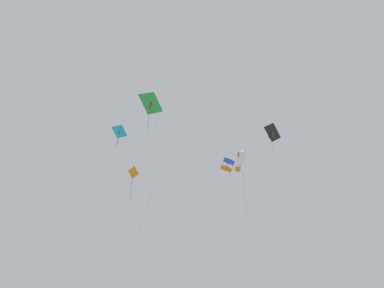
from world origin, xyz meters
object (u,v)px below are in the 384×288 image
(kite_delta_near_right, at_px, (119,132))
(kite_delta_highest, at_px, (150,104))
(kite_fish_mid_left, at_px, (241,159))
(kite_box_near_left, at_px, (228,165))
(kite_diamond_low_drifter, at_px, (134,173))
(kite_delta_far_centre, at_px, (272,133))

(kite_delta_near_right, bearing_deg, kite_delta_highest, -51.23)
(kite_fish_mid_left, relative_size, kite_delta_near_right, 2.47)
(kite_box_near_left, relative_size, kite_diamond_low_drifter, 0.58)
(kite_diamond_low_drifter, xyz_separation_m, kite_delta_highest, (-4.89, -4.30, 7.16))
(kite_fish_mid_left, relative_size, kite_delta_highest, 1.02)
(kite_delta_near_right, bearing_deg, kite_delta_far_centre, -35.36)
(kite_delta_far_centre, height_order, kite_delta_highest, kite_delta_highest)
(kite_fish_mid_left, distance_m, kite_diamond_low_drifter, 18.97)
(kite_delta_highest, distance_m, kite_delta_near_right, 5.41)
(kite_box_near_left, height_order, kite_delta_far_centre, kite_delta_far_centre)
(kite_box_near_left, bearing_deg, kite_delta_far_centre, -71.98)
(kite_delta_near_right, bearing_deg, kite_box_near_left, -20.15)
(kite_delta_far_centre, xyz_separation_m, kite_delta_near_right, (-14.81, 16.74, -4.13))
(kite_diamond_low_drifter, relative_size, kite_delta_far_centre, 1.04)
(kite_delta_far_centre, bearing_deg, kite_box_near_left, 114.60)
(kite_diamond_low_drifter, height_order, kite_delta_far_centre, kite_delta_far_centre)
(kite_box_near_left, relative_size, kite_delta_highest, 0.95)
(kite_delta_far_centre, relative_size, kite_delta_highest, 1.59)
(kite_box_near_left, xyz_separation_m, kite_delta_far_centre, (-0.11, -6.94, 4.22))
(kite_fish_mid_left, xyz_separation_m, kite_diamond_low_drifter, (9.60, 15.99, 3.50))
(kite_fish_mid_left, height_order, kite_diamond_low_drifter, kite_diamond_low_drifter)
(kite_fish_mid_left, relative_size, kite_box_near_left, 1.07)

